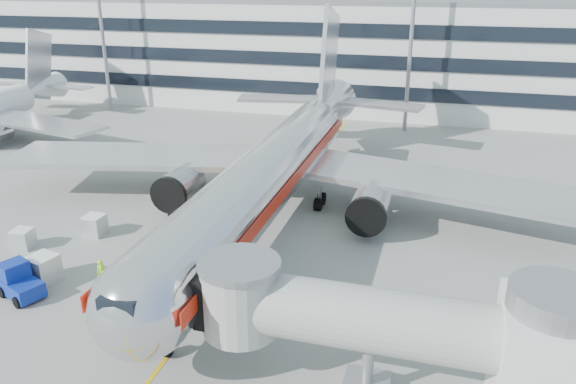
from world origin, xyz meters
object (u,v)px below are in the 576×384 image
(baggage_tug, at_px, (19,282))
(ramp_worker, at_px, (102,272))
(cargo_container_right, at_px, (94,225))
(cargo_container_front, at_px, (23,239))
(main_jet, at_px, (276,166))
(belt_loader, at_px, (192,235))
(cargo_container_left, at_px, (43,269))

(baggage_tug, distance_m, ramp_worker, 4.90)
(cargo_container_right, relative_size, cargo_container_front, 1.05)
(main_jet, height_order, cargo_container_right, main_jet)
(main_jet, height_order, ramp_worker, main_jet)
(belt_loader, xyz_separation_m, cargo_container_right, (-7.85, -0.81, 0.16))
(cargo_container_right, height_order, cargo_container_front, cargo_container_right)
(cargo_container_front, bearing_deg, ramp_worker, -19.24)
(ramp_worker, bearing_deg, cargo_container_left, 151.65)
(cargo_container_left, height_order, cargo_container_right, cargo_container_left)
(baggage_tug, height_order, ramp_worker, baggage_tug)
(belt_loader, height_order, baggage_tug, belt_loader)
(main_jet, relative_size, belt_loader, 10.61)
(cargo_container_left, bearing_deg, belt_loader, 48.78)
(cargo_container_front, relative_size, ramp_worker, 0.89)
(main_jet, bearing_deg, cargo_container_left, -127.45)
(cargo_container_left, height_order, cargo_container_front, cargo_container_left)
(belt_loader, xyz_separation_m, baggage_tug, (-7.16, -9.85, 0.32))
(cargo_container_left, distance_m, cargo_container_right, 7.16)
(main_jet, height_order, baggage_tug, main_jet)
(baggage_tug, xyz_separation_m, cargo_container_front, (-4.45, 5.65, -0.23))
(cargo_container_left, distance_m, cargo_container_front, 5.98)
(baggage_tug, distance_m, cargo_container_right, 9.07)
(baggage_tug, bearing_deg, belt_loader, 53.99)
(belt_loader, bearing_deg, cargo_container_right, -174.14)
(belt_loader, xyz_separation_m, cargo_container_left, (-6.93, -7.91, 0.28))
(baggage_tug, xyz_separation_m, cargo_container_left, (0.23, 1.94, -0.05))
(belt_loader, distance_m, baggage_tug, 12.18)
(cargo_container_front, bearing_deg, main_jet, 34.80)
(ramp_worker, bearing_deg, belt_loader, 28.14)
(belt_loader, xyz_separation_m, cargo_container_front, (-11.61, -4.20, 0.09))
(cargo_container_right, bearing_deg, cargo_container_front, -137.95)
(cargo_container_front, bearing_deg, baggage_tug, -51.77)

